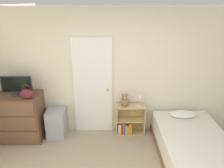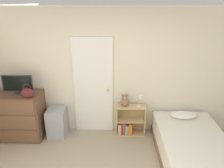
# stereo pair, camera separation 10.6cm
# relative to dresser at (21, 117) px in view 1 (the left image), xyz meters

# --- Properties ---
(wall_back) EXTENTS (10.00, 0.06, 2.55)m
(wall_back) POSITION_rel_dresser_xyz_m (1.78, 0.33, 0.80)
(wall_back) COLOR beige
(wall_back) RESTS_ON ground_plane
(door_closed) EXTENTS (0.78, 0.09, 2.00)m
(door_closed) POSITION_rel_dresser_xyz_m (1.42, 0.27, 0.52)
(door_closed) COLOR white
(door_closed) RESTS_ON ground_plane
(dresser) EXTENTS (0.82, 0.55, 0.95)m
(dresser) POSITION_rel_dresser_xyz_m (0.00, 0.00, 0.00)
(dresser) COLOR brown
(dresser) RESTS_ON ground_plane
(tv) EXTENTS (0.58, 0.16, 0.38)m
(tv) POSITION_rel_dresser_xyz_m (0.01, -0.01, 0.68)
(tv) COLOR #2D2D33
(tv) RESTS_ON dresser
(handbag) EXTENTS (0.26, 0.10, 0.28)m
(handbag) POSITION_rel_dresser_xyz_m (0.26, -0.19, 0.58)
(handbag) COLOR #591E23
(handbag) RESTS_ON dresser
(storage_bin) EXTENTS (0.36, 0.42, 0.59)m
(storage_bin) POSITION_rel_dresser_xyz_m (0.67, 0.07, -0.18)
(storage_bin) COLOR #999EA8
(storage_bin) RESTS_ON ground_plane
(bookshelf) EXTENTS (0.59, 0.26, 0.64)m
(bookshelf) POSITION_rel_dresser_xyz_m (2.14, 0.15, -0.23)
(bookshelf) COLOR tan
(bookshelf) RESTS_ON ground_plane
(teddy_bear) EXTENTS (0.17, 0.17, 0.27)m
(teddy_bear) POSITION_rel_dresser_xyz_m (2.05, 0.14, 0.27)
(teddy_bear) COLOR #8C6647
(teddy_bear) RESTS_ON bookshelf
(desk_lamp) EXTENTS (0.11, 0.10, 0.25)m
(desk_lamp) POSITION_rel_dresser_xyz_m (2.36, 0.11, 0.33)
(desk_lamp) COLOR silver
(desk_lamp) RESTS_ON bookshelf
(bed) EXTENTS (1.15, 1.98, 0.58)m
(bed) POSITION_rel_dresser_xyz_m (3.21, -0.70, -0.24)
(bed) COLOR brown
(bed) RESTS_ON ground_plane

